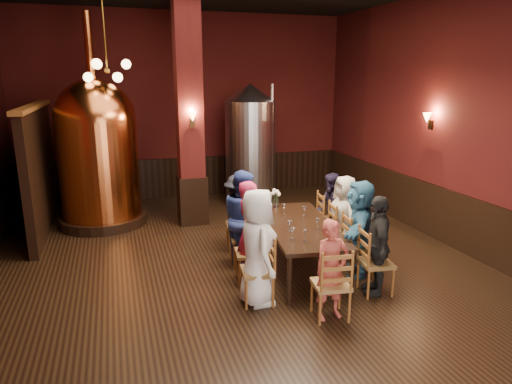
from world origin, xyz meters
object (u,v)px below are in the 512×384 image
object	(u,v)px
rose_vase	(276,195)
person_2	(244,218)
person_0	(257,247)
steel_vessel	(251,146)
dining_table	(300,228)
copper_kettle	(98,151)
person_1	(250,232)

from	to	relation	value
rose_vase	person_2	bearing A→B (deg)	-142.91
person_0	steel_vessel	size ratio (longest dim) A/B	0.56
person_0	steel_vessel	distance (m)	4.96
dining_table	copper_kettle	world-z (taller)	copper_kettle
dining_table	person_0	size ratio (longest dim) A/B	1.58
person_1	rose_vase	xyz separation A→B (m)	(0.85, 1.23, 0.19)
person_1	copper_kettle	xyz separation A→B (m)	(-2.13, 3.56, 0.75)
rose_vase	steel_vessel	bearing A→B (deg)	82.19
person_2	dining_table	bearing A→B (deg)	-130.77
person_0	rose_vase	xyz separation A→B (m)	(0.94, 1.89, 0.17)
person_1	person_2	xyz separation A→B (m)	(0.09, 0.65, 0.01)
copper_kettle	person_0	bearing A→B (deg)	-64.19
person_0	person_1	xyz separation A→B (m)	(0.09, 0.66, -0.02)
person_1	dining_table	bearing A→B (deg)	-81.42
person_1	person_2	size ratio (longest dim) A/B	0.99
person_2	rose_vase	world-z (taller)	person_2
dining_table	person_1	world-z (taller)	person_1
dining_table	steel_vessel	size ratio (longest dim) A/B	0.89
copper_kettle	steel_vessel	distance (m)	3.41
person_1	rose_vase	size ratio (longest dim) A/B	4.74
person_1	rose_vase	bearing A→B (deg)	-39.41
person_2	person_1	bearing A→B (deg)	160.45
steel_vessel	person_0	bearing A→B (deg)	-105.68
person_0	person_2	world-z (taller)	person_0
person_2	steel_vessel	bearing A→B (deg)	-30.23
copper_kettle	rose_vase	world-z (taller)	copper_kettle
person_0	copper_kettle	size ratio (longest dim) A/B	0.38
dining_table	steel_vessel	distance (m)	3.94
person_0	rose_vase	distance (m)	2.12
person_2	steel_vessel	xyz separation A→B (m)	(1.15, 3.42, 0.63)
person_2	steel_vessel	world-z (taller)	steel_vessel
dining_table	person_1	bearing A→B (deg)	-158.78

